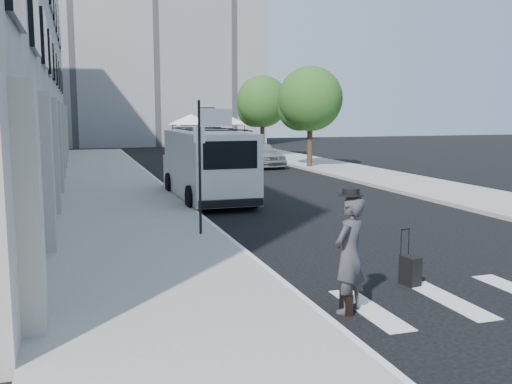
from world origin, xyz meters
TOP-DOWN VIEW (x-y plane):
  - ground at (0.00, 0.00)m, footprint 120.00×120.00m
  - sidewalk_left at (-4.25, 16.00)m, footprint 4.50×48.00m
  - sidewalk_right at (9.00, 20.00)m, footprint 4.00×56.00m
  - building_far at (2.00, 50.00)m, footprint 22.00×12.00m
  - sign_pole at (-2.36, 3.20)m, footprint 1.03×0.07m
  - tree_near at (7.50, 20.15)m, footprint 3.80×3.83m
  - tree_far at (7.50, 29.15)m, footprint 3.80×3.83m
  - tent_left at (4.00, 38.00)m, footprint 4.00×4.00m
  - tent_right at (7.20, 38.50)m, footprint 4.00×4.00m
  - businessman at (-1.39, -3.00)m, footprint 0.87×0.80m
  - briefcase at (-1.44, -3.00)m, footprint 0.20×0.45m
  - suitcase at (0.43, -2.00)m, footprint 0.31×0.43m
  - cargo_van at (-0.89, 9.99)m, footprint 2.57×7.05m
  - parked_car_a at (5.06, 21.91)m, footprint 2.40×4.87m
  - parked_car_b at (5.50, 26.23)m, footprint 2.23×5.32m
  - parked_car_c at (5.00, 28.72)m, footprint 2.96×5.76m

SIDE VIEW (x-z plane):
  - ground at x=0.00m, z-range 0.00..0.00m
  - sidewalk_left at x=-4.25m, z-range 0.00..0.15m
  - sidewalk_right at x=9.00m, z-range 0.00..0.15m
  - briefcase at x=-1.44m, z-range 0.00..0.34m
  - suitcase at x=0.43m, z-range -0.25..0.84m
  - parked_car_a at x=5.06m, z-range 0.00..1.60m
  - parked_car_c at x=5.00m, z-range 0.00..1.60m
  - parked_car_b at x=5.50m, z-range 0.00..1.71m
  - businessman at x=-1.39m, z-range 0.00..1.98m
  - cargo_van at x=-0.89m, z-range 0.04..2.65m
  - sign_pole at x=-2.36m, z-range 0.90..4.40m
  - tent_left at x=4.00m, z-range 1.11..4.31m
  - tent_right at x=7.20m, z-range 1.11..4.31m
  - tree_near at x=7.50m, z-range 0.96..6.99m
  - tree_far at x=7.50m, z-range 0.96..6.99m
  - building_far at x=2.00m, z-range 0.00..25.00m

